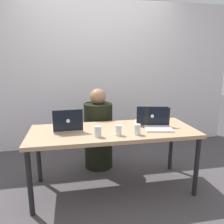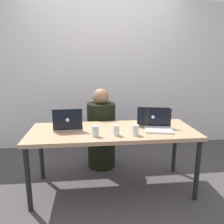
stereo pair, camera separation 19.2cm
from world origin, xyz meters
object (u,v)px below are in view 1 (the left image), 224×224
person_at_center (98,133)px  laptop_back_right (151,120)px  water_glass_left (98,132)px  laptop_front_right (158,124)px  water_glass_right (137,130)px  laptop_back_left (68,126)px  water_glass_center (119,131)px

person_at_center → laptop_back_right: bearing=133.8°
person_at_center → water_glass_left: (-0.10, -0.77, 0.27)m
laptop_back_right → laptop_front_right: bearing=110.3°
person_at_center → water_glass_left: person_at_center is taller
water_glass_left → laptop_back_right: bearing=24.8°
person_at_center → water_glass_left: size_ratio=9.92×
laptop_front_right → water_glass_right: 0.33m
person_at_center → laptop_back_left: person_at_center is taller
laptop_front_right → laptop_back_right: 0.16m
laptop_front_right → laptop_back_left: size_ratio=1.03×
laptop_back_right → water_glass_right: 0.41m
water_glass_left → water_glass_right: size_ratio=1.00×
person_at_center → water_glass_right: 0.87m
water_glass_left → water_glass_center: bearing=1.8°
person_at_center → water_glass_center: size_ratio=10.26×
water_glass_right → laptop_back_left: bearing=158.0°
person_at_center → laptop_back_right: (0.56, -0.46, 0.27)m
water_glass_center → water_glass_left: 0.21m
laptop_back_left → laptop_back_right: laptop_back_left is taller
laptop_back_left → water_glass_center: (0.49, -0.26, -0.01)m
laptop_back_right → water_glass_right: bearing=62.3°
person_at_center → water_glass_center: (0.11, -0.76, 0.27)m
water_glass_center → water_glass_right: bearing=-4.5°
water_glass_left → water_glass_right: 0.40m
laptop_back_right → water_glass_left: bearing=37.2°
water_glass_right → laptop_back_right: bearing=49.9°
water_glass_center → person_at_center: bearing=98.0°
laptop_back_right → person_at_center: bearing=-27.1°
person_at_center → laptop_front_right: 0.89m
person_at_center → laptop_front_right: person_at_center is taller
water_glass_left → person_at_center: bearing=82.5°
laptop_back_left → person_at_center: bearing=-130.9°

